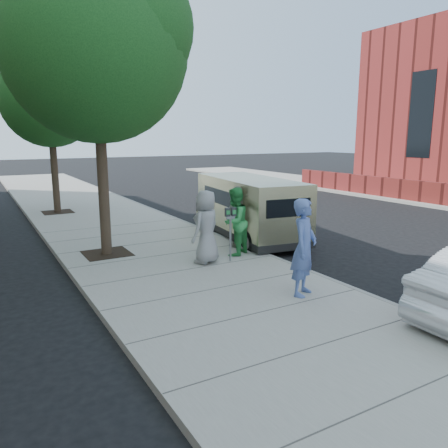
# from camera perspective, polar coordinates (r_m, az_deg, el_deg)

# --- Properties ---
(ground) EXTENTS (120.00, 120.00, 0.00)m
(ground) POSITION_cam_1_polar(r_m,az_deg,el_deg) (11.00, 0.07, -5.90)
(ground) COLOR black
(ground) RESTS_ON ground
(sidewalk) EXTENTS (5.00, 60.00, 0.15)m
(sidewalk) POSITION_cam_1_polar(r_m,az_deg,el_deg) (10.54, -4.67, -6.30)
(sidewalk) COLOR gray
(sidewalk) RESTS_ON ground
(curb_face) EXTENTS (0.12, 60.00, 0.16)m
(curb_face) POSITION_cam_1_polar(r_m,az_deg,el_deg) (11.74, 6.18, -4.47)
(curb_face) COLOR gray
(curb_face) RESTS_ON ground
(tree_near) EXTENTS (4.62, 4.60, 7.53)m
(tree_near) POSITION_cam_1_polar(r_m,az_deg,el_deg) (12.10, -16.23, 21.81)
(tree_near) COLOR black
(tree_near) RESTS_ON sidewalk
(tree_far) EXTENTS (3.92, 3.80, 6.49)m
(tree_far) POSITION_cam_1_polar(r_m,az_deg,el_deg) (19.40, -21.77, 15.39)
(tree_far) COLOR black
(tree_far) RESTS_ON sidewalk
(parking_meter) EXTENTS (0.30, 0.14, 1.38)m
(parking_meter) POSITION_cam_1_polar(r_m,az_deg,el_deg) (10.92, 0.85, 0.18)
(parking_meter) COLOR gray
(parking_meter) RESTS_ON sidewalk
(van) EXTENTS (2.41, 5.48, 1.97)m
(van) POSITION_cam_1_polar(r_m,az_deg,el_deg) (14.06, 3.18, 2.26)
(van) COLOR #BEBA88
(van) RESTS_ON ground
(person_officer) EXTENTS (0.85, 0.77, 1.94)m
(person_officer) POSITION_cam_1_polar(r_m,az_deg,el_deg) (8.75, 10.41, -3.03)
(person_officer) COLOR #526AAF
(person_officer) RESTS_ON sidewalk
(person_green_shirt) EXTENTS (1.10, 1.03, 1.81)m
(person_green_shirt) POSITION_cam_1_polar(r_m,az_deg,el_deg) (11.54, 1.42, 0.30)
(person_green_shirt) COLOR green
(person_green_shirt) RESTS_ON sidewalk
(person_gray_shirt) EXTENTS (1.06, 0.94, 1.83)m
(person_gray_shirt) POSITION_cam_1_polar(r_m,az_deg,el_deg) (10.82, -2.35, -0.39)
(person_gray_shirt) COLOR gray
(person_gray_shirt) RESTS_ON sidewalk
(person_striped_polo) EXTENTS (1.11, 0.77, 1.75)m
(person_striped_polo) POSITION_cam_1_polar(r_m,az_deg,el_deg) (12.44, 1.87, 0.98)
(person_striped_polo) COLOR gray
(person_striped_polo) RESTS_ON sidewalk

